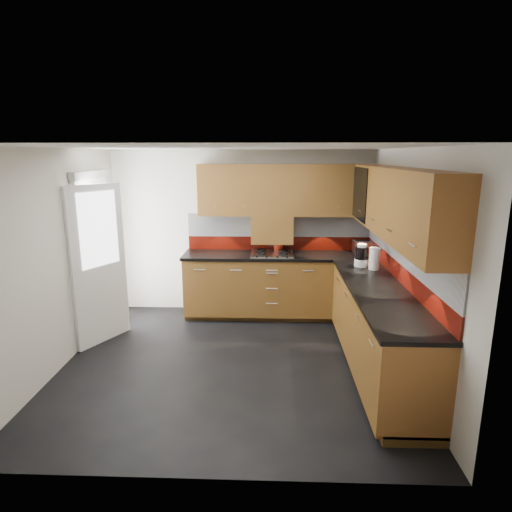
{
  "coord_description": "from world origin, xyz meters",
  "views": [
    {
      "loc": [
        0.44,
        -4.47,
        2.33
      ],
      "look_at": [
        0.25,
        0.65,
        1.11
      ],
      "focal_mm": 30.0,
      "sensor_mm": 36.0,
      "label": 1
    }
  ],
  "objects_px": {
    "utensil_pot": "(278,245)",
    "toaster": "(362,247)",
    "food_processor": "(362,256)",
    "gas_hob": "(272,253)"
  },
  "relations": [
    {
      "from": "utensil_pot",
      "to": "toaster",
      "type": "xyz_separation_m",
      "value": [
        1.21,
        -0.09,
        -0.01
      ]
    },
    {
      "from": "utensil_pot",
      "to": "food_processor",
      "type": "bearing_deg",
      "value": -38.38
    },
    {
      "from": "gas_hob",
      "to": "toaster",
      "type": "xyz_separation_m",
      "value": [
        1.3,
        0.12,
        0.08
      ]
    },
    {
      "from": "toaster",
      "to": "utensil_pot",
      "type": "bearing_deg",
      "value": 175.79
    },
    {
      "from": "gas_hob",
      "to": "toaster",
      "type": "height_order",
      "value": "toaster"
    },
    {
      "from": "toaster",
      "to": "food_processor",
      "type": "bearing_deg",
      "value": -102.52
    },
    {
      "from": "gas_hob",
      "to": "utensil_pot",
      "type": "distance_m",
      "value": 0.25
    },
    {
      "from": "food_processor",
      "to": "toaster",
      "type": "bearing_deg",
      "value": 77.48
    },
    {
      "from": "utensil_pot",
      "to": "food_processor",
      "type": "height_order",
      "value": "utensil_pot"
    },
    {
      "from": "gas_hob",
      "to": "toaster",
      "type": "distance_m",
      "value": 1.31
    }
  ]
}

